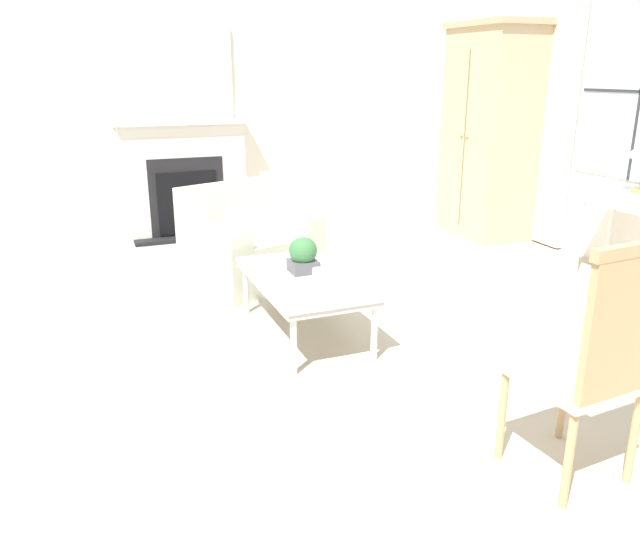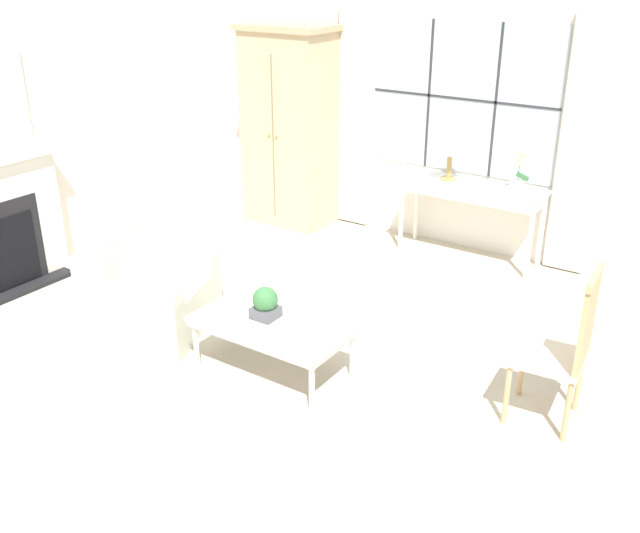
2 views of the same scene
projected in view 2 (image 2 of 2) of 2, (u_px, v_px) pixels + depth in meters
name	position (u px, v px, depth m)	size (l,w,h in m)	color
ground_plane	(283.00, 365.00, 5.34)	(14.00, 14.00, 0.00)	#B2A893
wall_back_windowed	(462.00, 112.00, 7.08)	(7.20, 0.14, 2.80)	silver
wall_left	(63.00, 118.00, 6.79)	(0.06, 7.20, 2.80)	silver
armoire	(290.00, 127.00, 7.86)	(1.01, 0.68, 2.16)	tan
console_table	(472.00, 193.00, 6.99)	(1.43, 0.43, 0.77)	white
table_lamp	(451.00, 147.00, 6.94)	(0.32, 0.32, 0.43)	#9E7F47
potted_orchid	(519.00, 175.00, 6.68)	(0.18, 0.14, 0.42)	white
armchair_upholstered	(150.00, 299.00, 5.77)	(1.08, 1.16, 0.80)	beige
side_chair_wooden	(568.00, 342.00, 4.47)	(0.47, 0.47, 1.09)	beige
coffee_table	(272.00, 327.00, 5.13)	(1.14, 0.62, 0.41)	silver
potted_plant_small	(265.00, 303.00, 5.12)	(0.19, 0.19, 0.24)	#4C4C51
pillar_candle	(296.00, 321.00, 5.02)	(0.12, 0.12, 0.11)	silver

